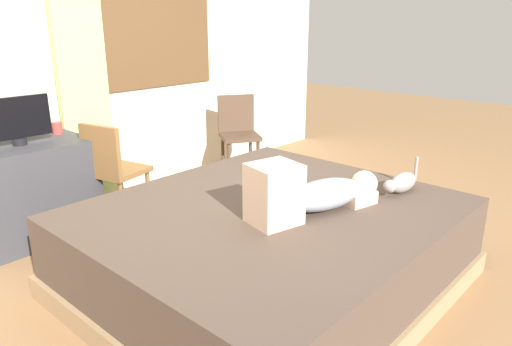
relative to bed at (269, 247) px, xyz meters
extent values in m
plane|color=olive|center=(0.04, -0.02, -0.26)|extent=(16.00, 16.00, 0.00)
cube|color=beige|center=(0.04, 2.19, 1.19)|extent=(6.40, 0.12, 2.90)
cube|color=brown|center=(0.83, 2.12, 1.38)|extent=(1.23, 0.02, 1.32)
cube|color=white|center=(0.83, 2.12, 1.38)|extent=(1.15, 0.02, 1.24)
cube|color=#997A56|center=(0.00, 0.00, -0.19)|extent=(2.18, 1.94, 0.14)
cube|color=#4C3D33|center=(0.00, 0.00, 0.07)|extent=(2.12, 1.88, 0.39)
ellipsoid|color=#8C939E|center=(0.22, -0.25, 0.35)|extent=(0.60, 0.38, 0.17)
sphere|color=beige|center=(0.55, -0.33, 0.35)|extent=(0.17, 0.17, 0.17)
cube|color=beige|center=(-0.15, -0.16, 0.44)|extent=(0.31, 0.29, 0.34)
cube|color=beige|center=(0.43, -0.30, 0.31)|extent=(0.26, 0.32, 0.08)
ellipsoid|color=gray|center=(0.79, -0.47, 0.33)|extent=(0.27, 0.13, 0.13)
sphere|color=gray|center=(0.64, -0.46, 0.34)|extent=(0.08, 0.08, 0.08)
cylinder|color=gray|center=(0.94, -0.49, 0.40)|extent=(0.02, 0.02, 0.16)
cube|color=#38383D|center=(-0.69, 1.79, 0.11)|extent=(0.90, 0.56, 0.74)
cylinder|color=black|center=(-0.71, 1.79, 0.50)|extent=(0.10, 0.10, 0.05)
cube|color=black|center=(-0.71, 1.79, 0.68)|extent=(0.48, 0.04, 0.30)
cylinder|color=#B23D38|center=(-0.36, 1.91, 0.53)|extent=(0.08, 0.08, 0.10)
cylinder|color=brown|center=(0.01, 1.67, -0.04)|extent=(0.04, 0.04, 0.44)
cylinder|color=brown|center=(0.08, 1.37, -0.04)|extent=(0.04, 0.04, 0.44)
cylinder|color=brown|center=(-0.29, 1.60, -0.04)|extent=(0.04, 0.04, 0.44)
cylinder|color=brown|center=(-0.22, 1.31, -0.04)|extent=(0.04, 0.04, 0.44)
cube|color=brown|center=(-0.10, 1.49, 0.20)|extent=(0.46, 0.46, 0.04)
cube|color=brown|center=(-0.27, 1.45, 0.41)|extent=(0.12, 0.38, 0.38)
cylinder|color=#4C3828|center=(1.41, 1.37, -0.04)|extent=(0.04, 0.04, 0.44)
cylinder|color=#4C3828|center=(1.16, 1.53, -0.04)|extent=(0.04, 0.04, 0.44)
cylinder|color=#4C3828|center=(1.58, 1.62, -0.04)|extent=(0.04, 0.04, 0.44)
cylinder|color=#4C3828|center=(1.32, 1.79, -0.04)|extent=(0.04, 0.04, 0.44)
cube|color=#4C3828|center=(1.37, 1.58, 0.20)|extent=(0.53, 0.53, 0.04)
cube|color=#4C3828|center=(1.46, 1.72, 0.41)|extent=(0.34, 0.24, 0.38)
cube|color=#ADCC75|center=(-0.02, 2.07, 0.90)|extent=(0.44, 0.06, 2.32)
camera|label=1|loc=(-2.05, -1.75, 1.37)|focal=33.55mm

